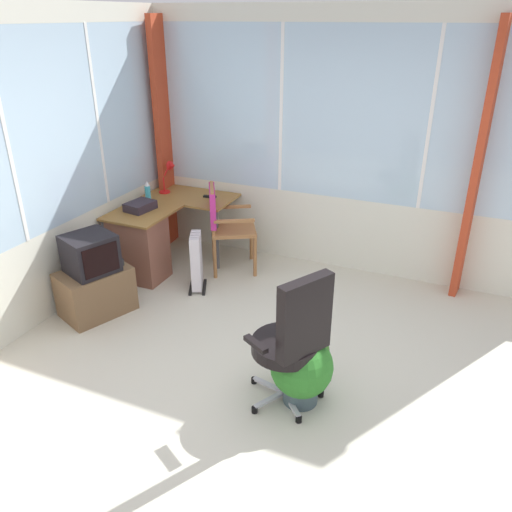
{
  "coord_description": "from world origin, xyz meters",
  "views": [
    {
      "loc": [
        -2.97,
        -1.18,
        2.63
      ],
      "look_at": [
        0.68,
        0.39,
        0.74
      ],
      "focal_mm": 35.62,
      "sensor_mm": 36.0,
      "label": 1
    }
  ],
  "objects_px": {
    "paper_tray": "(140,206)",
    "potted_plant": "(303,366)",
    "space_heater": "(197,261)",
    "spray_bottle": "(148,191)",
    "tv_remote": "(210,197)",
    "tv_on_stand": "(94,279)",
    "desk": "(143,242)",
    "desk_lamp": "(170,172)",
    "office_chair": "(294,335)",
    "wooden_armchair": "(221,218)"
  },
  "relations": [
    {
      "from": "office_chair",
      "to": "tv_remote",
      "type": "bearing_deg",
      "value": 40.37
    },
    {
      "from": "space_heater",
      "to": "potted_plant",
      "type": "xyz_separation_m",
      "value": [
        -1.22,
        -1.58,
        -0.01
      ]
    },
    {
      "from": "desk",
      "to": "space_heater",
      "type": "bearing_deg",
      "value": -92.68
    },
    {
      "from": "spray_bottle",
      "to": "office_chair",
      "type": "bearing_deg",
      "value": -126.25
    },
    {
      "from": "paper_tray",
      "to": "wooden_armchair",
      "type": "relative_size",
      "value": 0.31
    },
    {
      "from": "office_chair",
      "to": "space_heater",
      "type": "height_order",
      "value": "office_chair"
    },
    {
      "from": "tv_remote",
      "to": "wooden_armchair",
      "type": "bearing_deg",
      "value": -142.67
    },
    {
      "from": "tv_remote",
      "to": "space_heater",
      "type": "bearing_deg",
      "value": -171.14
    },
    {
      "from": "desk_lamp",
      "to": "paper_tray",
      "type": "height_order",
      "value": "desk_lamp"
    },
    {
      "from": "office_chair",
      "to": "potted_plant",
      "type": "bearing_deg",
      "value": -40.15
    },
    {
      "from": "paper_tray",
      "to": "potted_plant",
      "type": "distance_m",
      "value": 2.72
    },
    {
      "from": "space_heater",
      "to": "spray_bottle",
      "type": "bearing_deg",
      "value": 62.15
    },
    {
      "from": "desk",
      "to": "space_heater",
      "type": "height_order",
      "value": "desk"
    },
    {
      "from": "wooden_armchair",
      "to": "space_heater",
      "type": "relative_size",
      "value": 1.57
    },
    {
      "from": "desk",
      "to": "space_heater",
      "type": "distance_m",
      "value": 0.68
    },
    {
      "from": "wooden_armchair",
      "to": "space_heater",
      "type": "height_order",
      "value": "wooden_armchair"
    },
    {
      "from": "tv_on_stand",
      "to": "desk_lamp",
      "type": "bearing_deg",
      "value": 4.4
    },
    {
      "from": "office_chair",
      "to": "space_heater",
      "type": "bearing_deg",
      "value": 49.65
    },
    {
      "from": "tv_on_stand",
      "to": "space_heater",
      "type": "distance_m",
      "value": 1.04
    },
    {
      "from": "paper_tray",
      "to": "tv_on_stand",
      "type": "bearing_deg",
      "value": -174.4
    },
    {
      "from": "tv_remote",
      "to": "tv_on_stand",
      "type": "relative_size",
      "value": 0.18
    },
    {
      "from": "office_chair",
      "to": "spray_bottle",
      "type": "bearing_deg",
      "value": 53.75
    },
    {
      "from": "wooden_armchair",
      "to": "tv_on_stand",
      "type": "relative_size",
      "value": 1.2
    },
    {
      "from": "desk",
      "to": "desk_lamp",
      "type": "height_order",
      "value": "desk_lamp"
    },
    {
      "from": "paper_tray",
      "to": "desk",
      "type": "bearing_deg",
      "value": -147.17
    },
    {
      "from": "desk",
      "to": "desk_lamp",
      "type": "bearing_deg",
      "value": 6.84
    },
    {
      "from": "spray_bottle",
      "to": "tv_on_stand",
      "type": "bearing_deg",
      "value": -170.4
    },
    {
      "from": "wooden_armchair",
      "to": "tv_on_stand",
      "type": "xyz_separation_m",
      "value": [
        -1.33,
        0.69,
        -0.26
      ]
    },
    {
      "from": "tv_remote",
      "to": "tv_on_stand",
      "type": "height_order",
      "value": "tv_on_stand"
    },
    {
      "from": "desk_lamp",
      "to": "wooden_armchair",
      "type": "bearing_deg",
      "value": -110.49
    },
    {
      "from": "tv_remote",
      "to": "tv_on_stand",
      "type": "distance_m",
      "value": 1.7
    },
    {
      "from": "desk",
      "to": "tv_remote",
      "type": "xyz_separation_m",
      "value": [
        0.76,
        -0.43,
        0.34
      ]
    },
    {
      "from": "desk_lamp",
      "to": "office_chair",
      "type": "relative_size",
      "value": 0.34
    },
    {
      "from": "tv_remote",
      "to": "paper_tray",
      "type": "height_order",
      "value": "paper_tray"
    },
    {
      "from": "paper_tray",
      "to": "potted_plant",
      "type": "xyz_separation_m",
      "value": [
        -1.35,
        -2.31,
        -0.46
      ]
    },
    {
      "from": "spray_bottle",
      "to": "paper_tray",
      "type": "distance_m",
      "value": 0.36
    },
    {
      "from": "potted_plant",
      "to": "paper_tray",
      "type": "bearing_deg",
      "value": 59.74
    },
    {
      "from": "spray_bottle",
      "to": "paper_tray",
      "type": "height_order",
      "value": "spray_bottle"
    },
    {
      "from": "desk",
      "to": "paper_tray",
      "type": "xyz_separation_m",
      "value": [
        0.09,
        0.06,
        0.37
      ]
    },
    {
      "from": "wooden_armchair",
      "to": "tv_remote",
      "type": "bearing_deg",
      "value": 45.92
    },
    {
      "from": "desk_lamp",
      "to": "wooden_armchair",
      "type": "height_order",
      "value": "desk_lamp"
    },
    {
      "from": "tv_remote",
      "to": "spray_bottle",
      "type": "distance_m",
      "value": 0.7
    },
    {
      "from": "space_heater",
      "to": "tv_on_stand",
      "type": "bearing_deg",
      "value": 141.72
    },
    {
      "from": "desk",
      "to": "potted_plant",
      "type": "height_order",
      "value": "desk"
    },
    {
      "from": "tv_remote",
      "to": "desk_lamp",
      "type": "bearing_deg",
      "value": 78.89
    },
    {
      "from": "office_chair",
      "to": "desk",
      "type": "bearing_deg",
      "value": 58.96
    },
    {
      "from": "tv_remote",
      "to": "paper_tray",
      "type": "xyz_separation_m",
      "value": [
        -0.66,
        0.49,
        0.03
      ]
    },
    {
      "from": "space_heater",
      "to": "wooden_armchair",
      "type": "bearing_deg",
      "value": -4.85
    },
    {
      "from": "desk_lamp",
      "to": "tv_on_stand",
      "type": "bearing_deg",
      "value": -175.6
    },
    {
      "from": "wooden_armchair",
      "to": "office_chair",
      "type": "distance_m",
      "value": 2.33
    }
  ]
}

